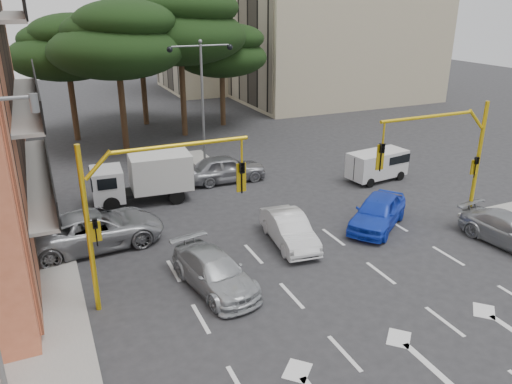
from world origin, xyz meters
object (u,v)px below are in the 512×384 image
(signal_mast_right, at_px, (450,152))
(car_silver_wagon, at_px, (214,272))
(signal_mast_left, at_px, (141,199))
(car_silver_parked, at_px, (511,231))
(car_blue_compact, at_px, (378,212))
(box_truck_a, at_px, (143,179))
(car_white_hatch, at_px, (289,229))
(street_lamp_center, at_px, (202,81))
(car_silver_cross_b, at_px, (226,168))
(van_white, at_px, (377,166))
(car_silver_cross_a, at_px, (95,229))

(signal_mast_right, xyz_separation_m, car_silver_wagon, (-11.18, -0.29, -3.22))
(signal_mast_left, distance_m, car_silver_parked, 16.00)
(car_blue_compact, height_order, car_silver_parked, car_blue_compact)
(car_silver_wagon, distance_m, box_truck_a, 9.67)
(car_silver_wagon, relative_size, car_silver_parked, 0.98)
(signal_mast_left, height_order, car_white_hatch, signal_mast_left)
(signal_mast_left, relative_size, car_blue_compact, 1.33)
(street_lamp_center, height_order, car_silver_wagon, street_lamp_center)
(car_silver_wagon, relative_size, car_silver_cross_b, 0.97)
(car_silver_wagon, relative_size, box_truck_a, 0.87)
(car_blue_compact, relative_size, car_silver_wagon, 0.99)
(car_silver_cross_b, bearing_deg, box_truck_a, 105.61)
(car_silver_cross_b, relative_size, van_white, 1.30)
(signal_mast_right, height_order, car_silver_wagon, signal_mast_right)
(van_white, bearing_deg, signal_mast_right, -20.46)
(car_silver_wagon, distance_m, van_white, 14.84)
(signal_mast_left, bearing_deg, signal_mast_right, 0.00)
(car_silver_cross_a, bearing_deg, van_white, -86.92)
(van_white, relative_size, box_truck_a, 0.69)
(van_white, bearing_deg, car_silver_wagon, -67.20)
(signal_mast_left, relative_size, street_lamp_center, 0.77)
(signal_mast_right, relative_size, box_truck_a, 1.15)
(car_white_hatch, bearing_deg, signal_mast_right, -7.88)
(car_white_hatch, height_order, van_white, van_white)
(car_blue_compact, relative_size, car_silver_cross_a, 0.77)
(signal_mast_right, distance_m, car_blue_compact, 4.21)
(car_silver_wagon, bearing_deg, signal_mast_right, -8.31)
(signal_mast_left, xyz_separation_m, van_white, (15.30, 7.09, -2.98))
(street_lamp_center, relative_size, car_white_hatch, 1.87)
(car_silver_cross_a, relative_size, car_silver_parked, 1.27)
(car_silver_cross_b, distance_m, box_truck_a, 5.30)
(car_white_hatch, relative_size, car_silver_cross_b, 0.88)
(car_blue_compact, xyz_separation_m, box_truck_a, (-9.47, 7.69, 0.52))
(car_white_hatch, distance_m, car_blue_compact, 4.66)
(signal_mast_left, distance_m, box_truck_a, 9.87)
(car_silver_wagon, height_order, box_truck_a, box_truck_a)
(car_blue_compact, height_order, car_silver_cross_b, car_silver_cross_b)
(van_white, height_order, box_truck_a, box_truck_a)
(street_lamp_center, relative_size, box_truck_a, 1.48)
(box_truck_a, bearing_deg, car_silver_cross_a, 148.98)
(car_white_hatch, height_order, car_blue_compact, car_blue_compact)
(street_lamp_center, bearing_deg, box_truck_a, -136.78)
(car_white_hatch, xyz_separation_m, car_silver_wagon, (-4.23, -2.07, -0.02))
(car_silver_wagon, bearing_deg, car_white_hatch, 16.30)
(signal_mast_left, distance_m, car_blue_compact, 11.85)
(car_silver_wagon, xyz_separation_m, van_white, (12.88, 7.38, 0.24))
(car_white_hatch, xyz_separation_m, box_truck_a, (-4.81, 7.56, 0.60))
(signal_mast_left, bearing_deg, car_silver_wagon, -6.74)
(signal_mast_left, bearing_deg, car_blue_compact, 8.32)
(signal_mast_right, height_order, car_silver_parked, signal_mast_right)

